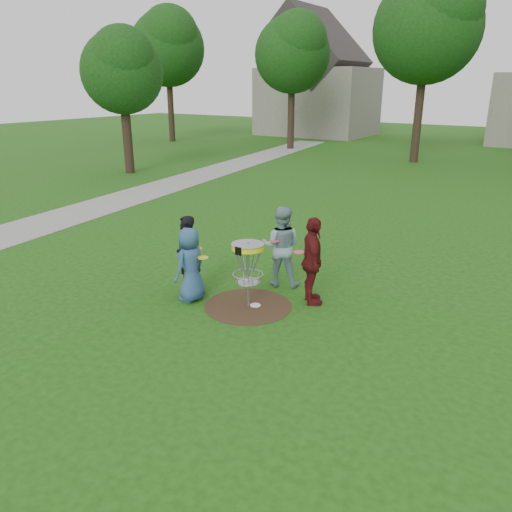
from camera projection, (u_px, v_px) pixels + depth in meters
The scene contains 11 objects.
ground at pixel (248, 306), 10.23m from camera, with size 100.00×100.00×0.00m, color #19470F.
dirt_patch at pixel (248, 306), 10.23m from camera, with size 1.80×1.80×0.01m, color #47331E.
concrete_path at pixel (161, 188), 21.72m from camera, with size 2.20×40.00×0.02m, color #9E9E99.
player_blue at pixel (191, 265), 10.28m from camera, with size 0.77×0.50×1.58m, color #2D507C.
player_black at pixel (186, 255), 10.61m from camera, with size 0.63×0.41×1.72m, color black.
player_grey at pixel (281, 246), 11.03m from camera, with size 0.88×0.69×1.81m, color #7E9DA3.
player_maroon at pixel (312, 261), 10.09m from camera, with size 1.07×0.45×1.83m, color #581415.
disc_on_grass at pixel (255, 305), 10.24m from camera, with size 0.22×0.22×0.02m, color white.
disc_golf_basket at pixel (248, 259), 9.90m from camera, with size 0.66×0.67×1.38m.
held_discs at pixel (243, 250), 10.33m from camera, with size 2.22×1.60×0.18m.
tree_row at pixel (492, 42), 24.30m from camera, with size 51.20×17.42×9.90m.
Camera 1 is at (5.24, -7.72, 4.34)m, focal length 35.00 mm.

